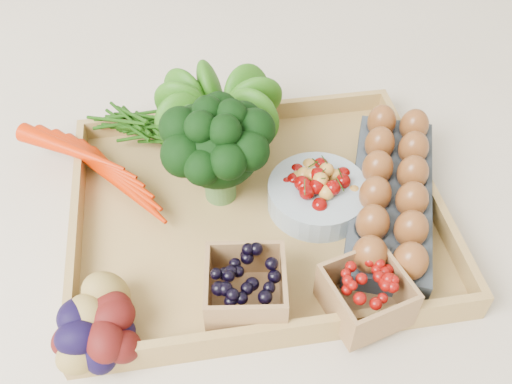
{
  "coord_description": "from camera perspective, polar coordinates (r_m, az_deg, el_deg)",
  "views": [
    {
      "loc": [
        -0.09,
        -0.57,
        0.68
      ],
      "look_at": [
        0.0,
        0.0,
        0.06
      ],
      "focal_mm": 40.0,
      "sensor_mm": 36.0,
      "label": 1
    }
  ],
  "objects": [
    {
      "name": "broccoli",
      "position": [
        0.86,
        -3.71,
        2.59
      ],
      "size": [
        0.16,
        0.16,
        0.13
      ],
      "primitive_type": null,
      "color": "black",
      "rests_on": "tray"
    },
    {
      "name": "potatoes",
      "position": [
        0.74,
        -15.76,
        -12.82
      ],
      "size": [
        0.15,
        0.15,
        0.09
      ],
      "primitive_type": null,
      "color": "#3F0B0A",
      "rests_on": "tray"
    },
    {
      "name": "cherry_bowl",
      "position": [
        0.88,
        6.18,
        -0.36
      ],
      "size": [
        0.15,
        0.15,
        0.04
      ],
      "primitive_type": "cylinder",
      "color": "#8C9EA5",
      "rests_on": "tray"
    },
    {
      "name": "tray",
      "position": [
        0.89,
        0.0,
        -2.32
      ],
      "size": [
        0.55,
        0.45,
        0.01
      ],
      "primitive_type": "cube",
      "color": "#B08A4A",
      "rests_on": "ground"
    },
    {
      "name": "ground",
      "position": [
        0.89,
        0.0,
        -2.63
      ],
      "size": [
        4.0,
        4.0,
        0.0
      ],
      "primitive_type": "plane",
      "color": "beige",
      "rests_on": "ground"
    },
    {
      "name": "lettuce",
      "position": [
        0.95,
        -4.21,
        8.44
      ],
      "size": [
        0.14,
        0.14,
        0.14
      ],
      "primitive_type": "sphere",
      "color": "#224D0C",
      "rests_on": "tray"
    },
    {
      "name": "punnet_blackberry",
      "position": [
        0.75,
        -1.03,
        -9.63
      ],
      "size": [
        0.12,
        0.12,
        0.07
      ],
      "primitive_type": "cube",
      "rotation": [
        0.0,
        0.0,
        -0.14
      ],
      "color": "black",
      "rests_on": "tray"
    },
    {
      "name": "carrots",
      "position": [
        0.94,
        -14.51,
        2.09
      ],
      "size": [
        0.22,
        0.15,
        0.05
      ],
      "primitive_type": null,
      "color": "#C32200",
      "rests_on": "tray"
    },
    {
      "name": "punnet_raspberry",
      "position": [
        0.76,
        10.93,
        -10.05
      ],
      "size": [
        0.12,
        0.12,
        0.07
      ],
      "primitive_type": "cube",
      "rotation": [
        0.0,
        0.0,
        0.26
      ],
      "color": "#6D0704",
      "rests_on": "tray"
    },
    {
      "name": "egg_carton",
      "position": [
        0.9,
        13.28,
        -0.68
      ],
      "size": [
        0.23,
        0.36,
        0.04
      ],
      "primitive_type": "cube",
      "rotation": [
        0.0,
        0.0,
        -0.37
      ],
      "color": "#363E45",
      "rests_on": "tray"
    }
  ]
}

